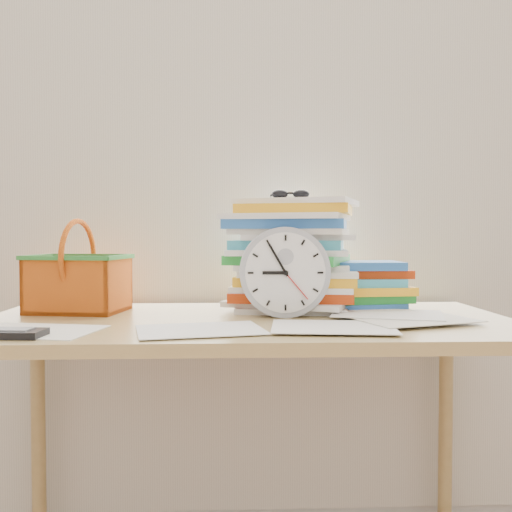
{
  "coord_description": "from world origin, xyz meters",
  "views": [
    {
      "loc": [
        -0.03,
        0.1,
        0.97
      ],
      "look_at": [
        0.02,
        1.6,
        0.91
      ],
      "focal_mm": 40.0,
      "sensor_mm": 36.0,
      "label": 1
    }
  ],
  "objects_px": {
    "paper_stack": "(292,255)",
    "basket": "(78,267)",
    "clock": "(285,272)",
    "desk": "(247,347)",
    "calculator": "(6,333)",
    "book_stack": "(362,285)"
  },
  "relations": [
    {
      "from": "desk",
      "to": "calculator",
      "type": "xyz_separation_m",
      "value": [
        -0.52,
        -0.26,
        0.08
      ]
    },
    {
      "from": "book_stack",
      "to": "calculator",
      "type": "height_order",
      "value": "book_stack"
    },
    {
      "from": "book_stack",
      "to": "paper_stack",
      "type": "bearing_deg",
      "value": 179.74
    },
    {
      "from": "desk",
      "to": "clock",
      "type": "distance_m",
      "value": 0.22
    },
    {
      "from": "basket",
      "to": "book_stack",
      "type": "bearing_deg",
      "value": 11.45
    },
    {
      "from": "desk",
      "to": "book_stack",
      "type": "relative_size",
      "value": 5.04
    },
    {
      "from": "paper_stack",
      "to": "basket",
      "type": "xyz_separation_m",
      "value": [
        -0.62,
        -0.03,
        -0.03
      ]
    },
    {
      "from": "clock",
      "to": "basket",
      "type": "distance_m",
      "value": 0.59
    },
    {
      "from": "paper_stack",
      "to": "basket",
      "type": "bearing_deg",
      "value": -177.56
    },
    {
      "from": "paper_stack",
      "to": "basket",
      "type": "relative_size",
      "value": 1.4
    },
    {
      "from": "clock",
      "to": "basket",
      "type": "height_order",
      "value": "basket"
    },
    {
      "from": "clock",
      "to": "calculator",
      "type": "xyz_separation_m",
      "value": [
        -0.62,
        -0.28,
        -0.11
      ]
    },
    {
      "from": "paper_stack",
      "to": "clock",
      "type": "xyz_separation_m",
      "value": [
        -0.04,
        -0.15,
        -0.04
      ]
    },
    {
      "from": "paper_stack",
      "to": "desk",
      "type": "bearing_deg",
      "value": -128.43
    },
    {
      "from": "desk",
      "to": "clock",
      "type": "height_order",
      "value": "clock"
    },
    {
      "from": "desk",
      "to": "calculator",
      "type": "bearing_deg",
      "value": -153.57
    },
    {
      "from": "calculator",
      "to": "basket",
      "type": "bearing_deg",
      "value": 89.53
    },
    {
      "from": "paper_stack",
      "to": "clock",
      "type": "bearing_deg",
      "value": -103.53
    },
    {
      "from": "desk",
      "to": "calculator",
      "type": "height_order",
      "value": "calculator"
    },
    {
      "from": "book_stack",
      "to": "calculator",
      "type": "relative_size",
      "value": 1.74
    },
    {
      "from": "desk",
      "to": "basket",
      "type": "bearing_deg",
      "value": 162.76
    },
    {
      "from": "paper_stack",
      "to": "calculator",
      "type": "bearing_deg",
      "value": -146.69
    }
  ]
}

